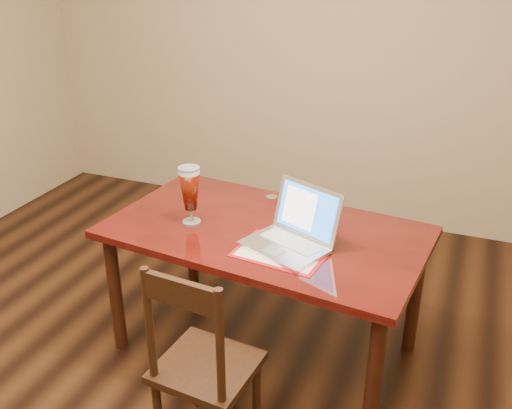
% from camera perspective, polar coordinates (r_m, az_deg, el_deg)
% --- Properties ---
extents(room_shell, '(4.51, 5.01, 2.71)m').
position_cam_1_polar(room_shell, '(1.89, -14.56, 17.53)').
color(room_shell, tan).
rests_on(room_shell, ground).
extents(dining_table, '(1.60, 1.01, 1.00)m').
position_cam_1_polar(dining_table, '(2.79, 0.77, -3.79)').
color(dining_table, '#540F0B').
rests_on(dining_table, ground).
extents(dining_chair, '(0.41, 0.40, 0.90)m').
position_cam_1_polar(dining_chair, '(2.39, -5.38, -15.77)').
color(dining_chair, black).
rests_on(dining_chair, ground).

